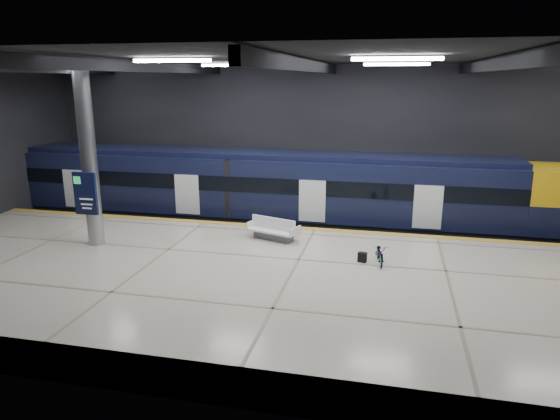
% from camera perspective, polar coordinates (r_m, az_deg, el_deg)
% --- Properties ---
extents(ground, '(30.00, 30.00, 0.00)m').
position_cam_1_polar(ground, '(19.14, 2.69, -7.72)').
color(ground, black).
rests_on(ground, ground).
extents(room_shell, '(30.10, 16.10, 8.05)m').
position_cam_1_polar(room_shell, '(17.76, 2.91, 9.59)').
color(room_shell, black).
rests_on(room_shell, ground).
extents(platform, '(30.00, 11.00, 1.10)m').
position_cam_1_polar(platform, '(16.67, 1.19, -9.20)').
color(platform, beige).
rests_on(platform, ground).
extents(safety_strip, '(30.00, 0.40, 0.01)m').
position_cam_1_polar(safety_strip, '(21.33, 4.02, -2.19)').
color(safety_strip, gold).
rests_on(safety_strip, platform).
extents(rails, '(30.00, 1.52, 0.16)m').
position_cam_1_polar(rails, '(24.23, 4.97, -2.65)').
color(rails, gray).
rests_on(rails, ground).
extents(train, '(29.40, 2.84, 3.79)m').
position_cam_1_polar(train, '(23.96, 1.39, 2.10)').
color(train, black).
rests_on(train, ground).
extents(bench, '(2.20, 1.46, 0.90)m').
position_cam_1_polar(bench, '(19.87, -0.75, -2.50)').
color(bench, '#595B60').
rests_on(bench, platform).
extents(bicycle, '(0.69, 1.45, 0.73)m').
position_cam_1_polar(bicycle, '(17.67, 11.36, -4.87)').
color(bicycle, '#99999E').
rests_on(bicycle, platform).
extents(pannier_bag, '(0.33, 0.24, 0.35)m').
position_cam_1_polar(pannier_bag, '(17.75, 9.39, -5.34)').
color(pannier_bag, black).
rests_on(pannier_bag, platform).
extents(info_column, '(0.90, 0.78, 6.90)m').
position_cam_1_polar(info_column, '(19.96, -21.07, 5.56)').
color(info_column, '#9EA0A5').
rests_on(info_column, platform).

